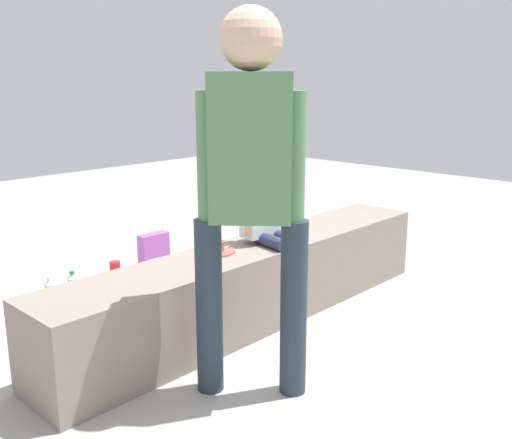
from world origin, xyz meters
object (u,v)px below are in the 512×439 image
at_px(cake_plate, 216,249).
at_px(child_seated, 262,208).
at_px(water_bottle_near_gift, 73,288).
at_px(handbag_black_leather, 293,251).
at_px(water_bottle_far_side, 50,294).
at_px(adult_standing, 251,173).
at_px(gift_bag, 154,254).
at_px(party_cup_red, 115,269).
at_px(cake_box_white, 215,269).

bearing_deg(cake_plate, child_seated, -9.73).
bearing_deg(water_bottle_near_gift, handbag_black_leather, -18.76).
bearing_deg(cake_plate, water_bottle_far_side, 117.47).
xyz_separation_m(adult_standing, water_bottle_near_gift, (-0.01, 1.63, -0.94)).
distance_m(adult_standing, handbag_black_leather, 2.15).
distance_m(cake_plate, water_bottle_far_side, 1.20).
relative_size(child_seated, water_bottle_far_side, 2.26).
xyz_separation_m(cake_plate, water_bottle_near_gift, (-0.36, 1.01, -0.40)).
distance_m(gift_bag, handbag_black_leather, 1.09).
bearing_deg(adult_standing, party_cup_red, 76.05).
relative_size(gift_bag, water_bottle_near_gift, 1.72).
xyz_separation_m(cake_plate, water_bottle_far_side, (-0.52, 1.00, -0.40)).
bearing_deg(adult_standing, gift_bag, 67.57).
height_order(adult_standing, handbag_black_leather, adult_standing).
height_order(gift_bag, party_cup_red, gift_bag).
bearing_deg(water_bottle_far_side, water_bottle_near_gift, 2.21).
height_order(cake_plate, cake_box_white, cake_plate).
height_order(adult_standing, cake_box_white, adult_standing).
xyz_separation_m(gift_bag, water_bottle_far_side, (-0.87, -0.06, -0.06)).
bearing_deg(child_seated, party_cup_red, 99.60).
relative_size(child_seated, cake_box_white, 1.46).
relative_size(water_bottle_far_side, handbag_black_leather, 0.71).
bearing_deg(water_bottle_far_side, cake_plate, -62.53).
xyz_separation_m(cake_plate, party_cup_red, (0.11, 1.23, -0.44)).
height_order(adult_standing, water_bottle_near_gift, adult_standing).
bearing_deg(handbag_black_leather, cake_plate, -159.56).
height_order(cake_plate, water_bottle_far_side, cake_plate).
relative_size(adult_standing, water_bottle_near_gift, 8.17).
distance_m(child_seated, handbag_black_leather, 1.21).
relative_size(cake_plate, gift_bag, 0.62).
xyz_separation_m(water_bottle_far_side, cake_box_white, (1.12, -0.33, -0.03)).
relative_size(water_bottle_near_gift, handbag_black_leather, 0.70).
height_order(cake_plate, gift_bag, cake_plate).
relative_size(adult_standing, water_bottle_far_side, 8.06).
relative_size(child_seated, water_bottle_near_gift, 2.29).
bearing_deg(water_bottle_far_side, adult_standing, -83.93).
height_order(child_seated, party_cup_red, child_seated).
bearing_deg(water_bottle_far_side, gift_bag, 3.92).
distance_m(adult_standing, gift_bag, 2.02).
xyz_separation_m(water_bottle_near_gift, handbag_black_leather, (1.61, -0.55, 0.01)).
relative_size(party_cup_red, cake_box_white, 0.35).
bearing_deg(cake_box_white, party_cup_red, 131.01).
distance_m(gift_bag, cake_box_white, 0.47).
xyz_separation_m(child_seated, water_bottle_far_side, (-0.85, 1.06, -0.59)).
xyz_separation_m(adult_standing, gift_bag, (0.69, 1.68, -0.88)).
height_order(gift_bag, water_bottle_near_gift, gift_bag).
xyz_separation_m(gift_bag, cake_box_white, (0.25, -0.39, -0.09)).
bearing_deg(gift_bag, handbag_black_leather, -33.44).
bearing_deg(handbag_black_leather, water_bottle_near_gift, 161.24).
height_order(child_seated, cake_box_white, child_seated).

